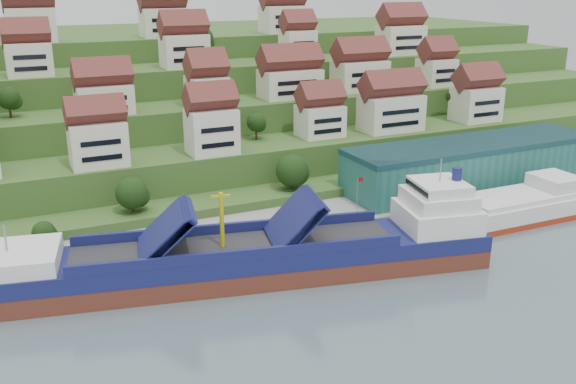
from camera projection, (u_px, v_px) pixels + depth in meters
ground at (296, 264)px, 109.34m from camera, size 300.00×300.00×0.00m
quay at (352, 213)px, 129.97m from camera, size 180.00×14.00×2.20m
hillside at (147, 102)px, 194.86m from camera, size 260.00×128.00×31.00m
hillside_village at (186, 79)px, 152.10m from camera, size 156.10×60.54×28.45m
hillside_trees at (154, 133)px, 135.07m from camera, size 142.87×63.02×31.57m
warehouse at (472, 163)px, 142.73m from camera, size 60.00×15.00×10.00m
flagpole at (358, 194)px, 123.09m from camera, size 1.28×0.16×8.00m
cargo_ship at (262, 257)px, 103.92m from camera, size 80.65×28.50×17.72m
second_ship at (528, 205)px, 130.06m from camera, size 30.14×11.34×8.72m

